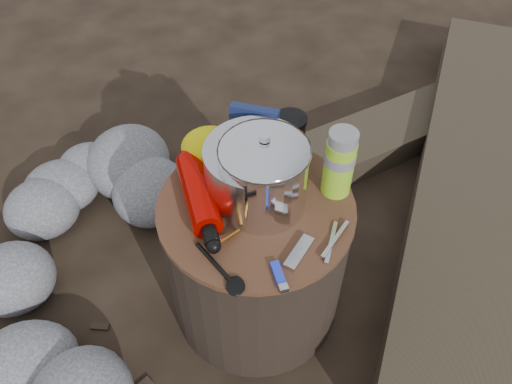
{
  "coord_description": "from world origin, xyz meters",
  "views": [
    {
      "loc": [
        -0.02,
        -0.8,
        1.36
      ],
      "look_at": [
        0.0,
        0.0,
        0.48
      ],
      "focal_mm": 36.39,
      "sensor_mm": 36.0,
      "label": 1
    }
  ],
  "objects_px": {
    "thermos": "(339,163)",
    "stump": "(256,259)",
    "camping_pot": "(264,173)",
    "log_main": "(466,174)",
    "fuel_bottle": "(198,194)",
    "travel_mug": "(290,136)"
  },
  "relations": [
    {
      "from": "log_main",
      "to": "fuel_bottle",
      "type": "bearing_deg",
      "value": -132.94
    },
    {
      "from": "thermos",
      "to": "travel_mug",
      "type": "distance_m",
      "value": 0.17
    },
    {
      "from": "fuel_bottle",
      "to": "camping_pot",
      "type": "bearing_deg",
      "value": -14.6
    },
    {
      "from": "stump",
      "to": "log_main",
      "type": "bearing_deg",
      "value": 30.28
    },
    {
      "from": "camping_pot",
      "to": "fuel_bottle",
      "type": "bearing_deg",
      "value": 179.85
    },
    {
      "from": "log_main",
      "to": "thermos",
      "type": "bearing_deg",
      "value": -123.57
    },
    {
      "from": "thermos",
      "to": "stump",
      "type": "bearing_deg",
      "value": -166.09
    },
    {
      "from": "stump",
      "to": "fuel_bottle",
      "type": "distance_m",
      "value": 0.28
    },
    {
      "from": "stump",
      "to": "travel_mug",
      "type": "distance_m",
      "value": 0.34
    },
    {
      "from": "camping_pot",
      "to": "travel_mug",
      "type": "xyz_separation_m",
      "value": [
        0.07,
        0.17,
        -0.04
      ]
    },
    {
      "from": "camping_pot",
      "to": "travel_mug",
      "type": "distance_m",
      "value": 0.19
    },
    {
      "from": "stump",
      "to": "camping_pot",
      "type": "distance_m",
      "value": 0.32
    },
    {
      "from": "stump",
      "to": "log_main",
      "type": "xyz_separation_m",
      "value": [
        0.74,
        0.43,
        -0.14
      ]
    },
    {
      "from": "stump",
      "to": "camping_pot",
      "type": "height_order",
      "value": "camping_pot"
    },
    {
      "from": "camping_pot",
      "to": "stump",
      "type": "bearing_deg",
      "value": -151.18
    },
    {
      "from": "camping_pot",
      "to": "fuel_bottle",
      "type": "height_order",
      "value": "camping_pot"
    },
    {
      "from": "log_main",
      "to": "fuel_bottle",
      "type": "distance_m",
      "value": 1.04
    },
    {
      "from": "stump",
      "to": "travel_mug",
      "type": "bearing_deg",
      "value": 63.25
    },
    {
      "from": "thermos",
      "to": "travel_mug",
      "type": "relative_size",
      "value": 1.52
    },
    {
      "from": "stump",
      "to": "travel_mug",
      "type": "xyz_separation_m",
      "value": [
        0.09,
        0.18,
        0.27
      ]
    },
    {
      "from": "stump",
      "to": "thermos",
      "type": "relative_size",
      "value": 2.64
    },
    {
      "from": "log_main",
      "to": "camping_pot",
      "type": "xyz_separation_m",
      "value": [
        -0.72,
        -0.42,
        0.45
      ]
    }
  ]
}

